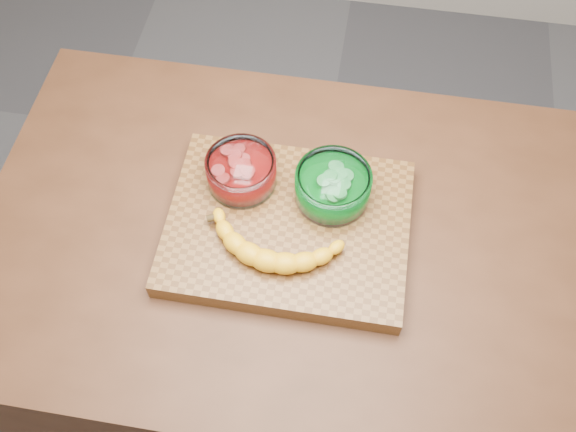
# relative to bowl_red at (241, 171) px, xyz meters

# --- Properties ---
(ground) EXTENTS (3.50, 3.50, 0.00)m
(ground) POSITION_rel_bowl_red_xyz_m (0.10, -0.08, -0.97)
(ground) COLOR #56555A
(ground) RESTS_ON ground
(counter) EXTENTS (1.20, 0.80, 0.90)m
(counter) POSITION_rel_bowl_red_xyz_m (0.10, -0.08, -0.52)
(counter) COLOR #482715
(counter) RESTS_ON ground
(cutting_board) EXTENTS (0.45, 0.35, 0.04)m
(cutting_board) POSITION_rel_bowl_red_xyz_m (0.10, -0.08, -0.05)
(cutting_board) COLOR brown
(cutting_board) RESTS_ON counter
(bowl_red) EXTENTS (0.13, 0.13, 0.06)m
(bowl_red) POSITION_rel_bowl_red_xyz_m (0.00, 0.00, 0.00)
(bowl_red) COLOR white
(bowl_red) RESTS_ON cutting_board
(bowl_green) EXTENTS (0.14, 0.14, 0.07)m
(bowl_green) POSITION_rel_bowl_red_xyz_m (0.18, -0.01, 0.00)
(bowl_green) COLOR white
(bowl_green) RESTS_ON cutting_board
(banana) EXTENTS (0.29, 0.14, 0.04)m
(banana) POSITION_rel_bowl_red_xyz_m (0.09, -0.14, -0.01)
(banana) COLOR #EEA815
(banana) RESTS_ON cutting_board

